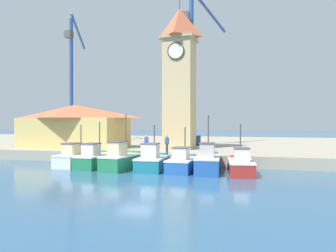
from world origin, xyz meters
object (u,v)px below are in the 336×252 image
at_px(fishing_boat_mid_left, 152,161).
at_px(port_crane_far, 72,92).
at_px(fishing_boat_left_inner, 122,160).
at_px(dock_worker_near_tower, 146,143).
at_px(clock_tower, 180,75).
at_px(fishing_boat_right_inner, 241,165).
at_px(port_crane_near, 193,86).
at_px(warehouse_left, 75,126).
at_px(dock_worker_along_quay, 167,144).
at_px(fishing_boat_center, 183,163).
at_px(fishing_boat_mid_right, 208,162).
at_px(fishing_boat_left_outer, 96,159).
at_px(fishing_boat_far_left, 77,158).

xyz_separation_m(fishing_boat_mid_left, port_crane_far, (-19.49, 18.81, 7.79)).
xyz_separation_m(fishing_boat_left_inner, fishing_boat_mid_left, (2.54, 0.25, -0.06)).
relative_size(port_crane_far, dock_worker_near_tower, 12.06).
relative_size(fishing_boat_mid_left, clock_tower, 0.28).
distance_m(fishing_boat_mid_left, port_crane_far, 28.18).
bearing_deg(fishing_boat_right_inner, port_crane_near, 114.14).
height_order(fishing_boat_left_inner, warehouse_left, warehouse_left).
bearing_deg(dock_worker_near_tower, dock_worker_along_quay, -19.58).
distance_m(fishing_boat_mid_left, warehouse_left, 15.16).
height_order(fishing_boat_center, fishing_boat_mid_right, fishing_boat_mid_right).
bearing_deg(fishing_boat_mid_right, fishing_boat_left_outer, 179.08).
bearing_deg(fishing_boat_left_inner, warehouse_left, 138.90).
relative_size(clock_tower, dock_worker_near_tower, 10.34).
xyz_separation_m(fishing_boat_mid_left, dock_worker_near_tower, (-2.28, 4.80, 1.13)).
bearing_deg(port_crane_far, fishing_boat_mid_left, -43.98).
height_order(fishing_boat_mid_left, fishing_boat_center, fishing_boat_mid_left).
bearing_deg(port_crane_far, fishing_boat_right_inner, -35.39).
xyz_separation_m(fishing_boat_left_outer, port_crane_near, (5.12, 15.42, 7.80)).
relative_size(fishing_boat_far_left, clock_tower, 0.30).
distance_m(fishing_boat_mid_right, fishing_boat_right_inner, 2.50).
bearing_deg(dock_worker_near_tower, fishing_boat_mid_right, -34.67).
relative_size(fishing_boat_left_inner, fishing_boat_right_inner, 1.00).
xyz_separation_m(fishing_boat_far_left, clock_tower, (7.09, 8.91, 8.33)).
xyz_separation_m(fishing_boat_far_left, port_crane_far, (-12.17, 18.12, 7.81)).
relative_size(fishing_boat_center, warehouse_left, 0.40).
height_order(fishing_boat_right_inner, port_crane_far, port_crane_far).
height_order(fishing_boat_center, port_crane_near, port_crane_near).
xyz_separation_m(port_crane_near, dock_worker_along_quay, (0.13, -11.75, -6.66)).
height_order(fishing_boat_left_inner, fishing_boat_center, fishing_boat_left_inner).
xyz_separation_m(fishing_boat_right_inner, dock_worker_along_quay, (-6.90, 3.94, 1.18)).
height_order(clock_tower, dock_worker_along_quay, clock_tower).
relative_size(fishing_boat_right_inner, port_crane_near, 0.25).
bearing_deg(fishing_boat_left_outer, port_crane_near, 71.64).
bearing_deg(fishing_boat_left_inner, fishing_boat_center, 4.76).
relative_size(fishing_boat_center, port_crane_near, 0.24).
xyz_separation_m(fishing_boat_left_outer, fishing_boat_right_inner, (12.15, -0.27, -0.04)).
relative_size(fishing_boat_left_inner, warehouse_left, 0.42).
relative_size(fishing_boat_far_left, dock_worker_near_tower, 3.14).
height_order(fishing_boat_left_outer, dock_worker_near_tower, fishing_boat_left_outer).
relative_size(fishing_boat_left_outer, fishing_boat_mid_right, 0.95).
xyz_separation_m(fishing_boat_mid_left, dock_worker_along_quay, (0.03, 3.98, 1.13)).
xyz_separation_m(fishing_boat_far_left, warehouse_left, (-5.05, 7.63, 2.79)).
distance_m(fishing_boat_mid_right, port_crane_near, 17.97).
bearing_deg(dock_worker_near_tower, fishing_boat_right_inner, -27.34).
distance_m(fishing_boat_left_inner, warehouse_left, 13.32).
distance_m(dock_worker_near_tower, dock_worker_along_quay, 2.45).
height_order(fishing_boat_far_left, dock_worker_along_quay, fishing_boat_far_left).
bearing_deg(fishing_boat_left_outer, fishing_boat_left_inner, -11.82).
distance_m(fishing_boat_far_left, fishing_boat_left_inner, 4.87).
xyz_separation_m(fishing_boat_far_left, dock_worker_near_tower, (5.04, 4.11, 1.15)).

